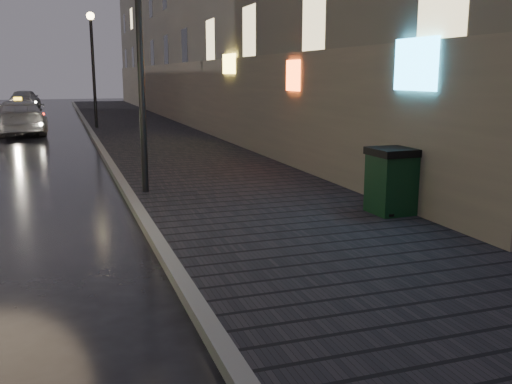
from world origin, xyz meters
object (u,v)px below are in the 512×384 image
trash_bin (392,180)px  car_far (25,99)px  lamp_near (139,31)px  lamp_far (93,55)px  taxi_mid (19,117)px

trash_bin → car_far: car_far is taller
lamp_near → trash_bin: lamp_near is taller
lamp_near → lamp_far: 16.00m
taxi_mid → car_far: 19.99m
car_far → lamp_near: bearing=103.1°
lamp_near → car_far: lamp_near is taller
lamp_far → taxi_mid: size_ratio=1.02×
lamp_near → taxi_mid: lamp_near is taller
lamp_far → trash_bin: lamp_far is taller
car_far → lamp_far: bearing=108.3°
trash_bin → taxi_mid: 20.37m
lamp_far → lamp_near: bearing=-90.0°
lamp_far → car_far: bearing=101.6°
lamp_near → lamp_far: (0.00, 16.00, 0.00)m
taxi_mid → car_far: size_ratio=1.16×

